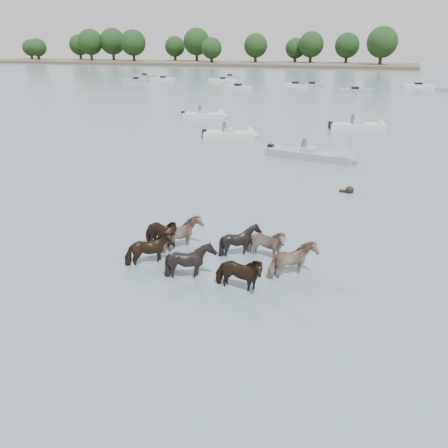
% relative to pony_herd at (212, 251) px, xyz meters
% --- Properties ---
extents(ground, '(400.00, 400.00, 0.00)m').
position_rel_pony_herd_xyz_m(ground, '(-0.77, -1.92, -0.47)').
color(ground, slate).
rests_on(ground, ground).
extents(shoreline, '(160.00, 30.00, 1.00)m').
position_rel_pony_herd_xyz_m(shoreline, '(-70.77, 148.08, 0.03)').
color(shoreline, '#4C4233').
rests_on(shoreline, ground).
extents(pony_herd, '(6.82, 3.64, 1.46)m').
position_rel_pony_herd_xyz_m(pony_herd, '(0.00, 0.00, 0.00)').
color(pony_herd, black).
rests_on(pony_herd, ground).
extents(swimming_pony, '(0.72, 0.44, 0.44)m').
position_rel_pony_herd_xyz_m(swimming_pony, '(3.49, 10.14, -0.37)').
color(swimming_pony, black).
rests_on(swimming_pony, ground).
extents(motorboat_a, '(4.73, 2.70, 1.92)m').
position_rel_pony_herd_xyz_m(motorboat_a, '(-6.53, 22.37, -0.24)').
color(motorboat_a, silver).
rests_on(motorboat_a, ground).
extents(motorboat_b, '(6.36, 2.71, 1.92)m').
position_rel_pony_herd_xyz_m(motorboat_b, '(0.98, 16.99, -0.24)').
color(motorboat_b, gray).
rests_on(motorboat_b, ground).
extents(motorboat_c, '(5.38, 3.16, 1.92)m').
position_rel_pony_herd_xyz_m(motorboat_c, '(2.73, 30.26, -0.24)').
color(motorboat_c, silver).
rests_on(motorboat_c, ground).
extents(motorboat_f, '(4.94, 2.57, 1.92)m').
position_rel_pony_herd_xyz_m(motorboat_f, '(-12.53, 31.57, -0.24)').
color(motorboat_f, silver).
rests_on(motorboat_f, ground).
extents(distant_flotilla, '(104.14, 26.23, 0.93)m').
position_rel_pony_herd_xyz_m(distant_flotilla, '(0.67, 75.52, -0.21)').
color(distant_flotilla, gray).
rests_on(distant_flotilla, ground).
extents(treeline, '(145.23, 20.41, 12.42)m').
position_rel_pony_herd_xyz_m(treeline, '(-68.79, 149.47, 6.29)').
color(treeline, '#382619').
rests_on(treeline, ground).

